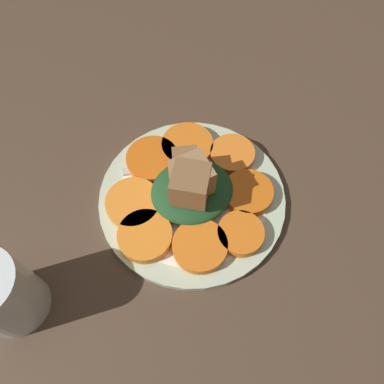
# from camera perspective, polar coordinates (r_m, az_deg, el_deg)

# --- Properties ---
(table_slab) EXTENTS (1.20, 1.20, 0.02)m
(table_slab) POSITION_cam_1_polar(r_m,az_deg,el_deg) (0.53, 0.00, -1.60)
(table_slab) COLOR #4C3828
(table_slab) RESTS_ON ground
(plate) EXTENTS (0.26, 0.26, 0.01)m
(plate) POSITION_cam_1_polar(r_m,az_deg,el_deg) (0.52, 0.00, -0.84)
(plate) COLOR beige
(plate) RESTS_ON table_slab
(carrot_slice_0) EXTENTS (0.07, 0.07, 0.01)m
(carrot_slice_0) POSITION_cam_1_polar(r_m,az_deg,el_deg) (0.47, 1.20, -8.22)
(carrot_slice_0) COLOR orange
(carrot_slice_0) RESTS_ON plate
(carrot_slice_1) EXTENTS (0.06, 0.06, 0.01)m
(carrot_slice_1) POSITION_cam_1_polar(r_m,az_deg,el_deg) (0.48, 7.41, -6.30)
(carrot_slice_1) COLOR orange
(carrot_slice_1) RESTS_ON plate
(carrot_slice_2) EXTENTS (0.07, 0.07, 0.01)m
(carrot_slice_2) POSITION_cam_1_polar(r_m,az_deg,el_deg) (0.51, 8.52, -0.10)
(carrot_slice_2) COLOR orange
(carrot_slice_2) RESTS_ON plate
(carrot_slice_3) EXTENTS (0.06, 0.06, 0.01)m
(carrot_slice_3) POSITION_cam_1_polar(r_m,az_deg,el_deg) (0.54, 6.16, 5.72)
(carrot_slice_3) COLOR orange
(carrot_slice_3) RESTS_ON plate
(carrot_slice_4) EXTENTS (0.07, 0.07, 0.01)m
(carrot_slice_4) POSITION_cam_1_polar(r_m,az_deg,el_deg) (0.55, -0.70, 7.10)
(carrot_slice_4) COLOR orange
(carrot_slice_4) RESTS_ON plate
(carrot_slice_5) EXTENTS (0.07, 0.07, 0.01)m
(carrot_slice_5) POSITION_cam_1_polar(r_m,az_deg,el_deg) (0.54, -6.03, 4.96)
(carrot_slice_5) COLOR #D66115
(carrot_slice_5) RESTS_ON plate
(carrot_slice_6) EXTENTS (0.07, 0.07, 0.01)m
(carrot_slice_6) POSITION_cam_1_polar(r_m,az_deg,el_deg) (0.50, -8.95, -1.68)
(carrot_slice_6) COLOR orange
(carrot_slice_6) RESTS_ON plate
(carrot_slice_7) EXTENTS (0.07, 0.07, 0.01)m
(carrot_slice_7) POSITION_cam_1_polar(r_m,az_deg,el_deg) (0.48, -7.16, -6.65)
(carrot_slice_7) COLOR orange
(carrot_slice_7) RESTS_ON plate
(center_pile) EXTENTS (0.11, 0.10, 0.07)m
(center_pile) POSITION_cam_1_polar(r_m,az_deg,el_deg) (0.49, -0.12, 0.97)
(center_pile) COLOR #1E4723
(center_pile) RESTS_ON plate
(fork) EXTENTS (0.18, 0.04, 0.00)m
(fork) POSITION_cam_1_polar(r_m,az_deg,el_deg) (0.54, -0.65, 4.53)
(fork) COLOR #B2B2B7
(fork) RESTS_ON plate
(water_glass) EXTENTS (0.08, 0.08, 0.11)m
(water_glass) POSITION_cam_1_polar(r_m,az_deg,el_deg) (0.47, -27.24, -13.72)
(water_glass) COLOR silver
(water_glass) RESTS_ON table_slab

